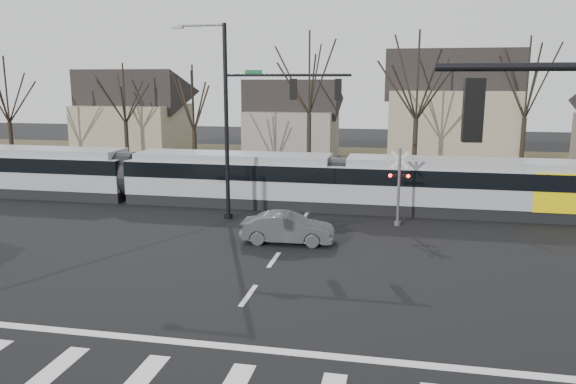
# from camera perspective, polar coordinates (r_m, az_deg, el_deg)

# --- Properties ---
(ground) EXTENTS (140.00, 140.00, 0.00)m
(ground) POSITION_cam_1_polar(r_m,az_deg,el_deg) (18.17, -5.74, -12.72)
(ground) COLOR black
(grass_verge) EXTENTS (140.00, 28.00, 0.01)m
(grass_verge) POSITION_cam_1_polar(r_m,az_deg,el_deg) (48.65, 5.34, 2.60)
(grass_verge) COLOR #38331E
(grass_verge) RESTS_ON ground
(stop_line) EXTENTS (28.00, 0.35, 0.01)m
(stop_line) POSITION_cam_1_polar(r_m,az_deg,el_deg) (16.62, -7.61, -15.15)
(stop_line) COLOR silver
(stop_line) RESTS_ON ground
(lane_dashes) EXTENTS (0.18, 30.00, 0.01)m
(lane_dashes) POSITION_cam_1_polar(r_m,az_deg,el_deg) (33.05, 2.39, -1.55)
(lane_dashes) COLOR silver
(lane_dashes) RESTS_ON ground
(rail_pair) EXTENTS (90.00, 1.52, 0.06)m
(rail_pair) POSITION_cam_1_polar(r_m,az_deg,el_deg) (32.85, 2.34, -1.58)
(rail_pair) COLOR #59595E
(rail_pair) RESTS_ON ground
(tram) EXTENTS (40.54, 3.01, 3.07)m
(tram) POSITION_cam_1_polar(r_m,az_deg,el_deg) (33.82, -5.89, 1.59)
(tram) COLOR gray
(tram) RESTS_ON ground
(sedan) EXTENTS (1.86, 4.38, 1.40)m
(sedan) POSITION_cam_1_polar(r_m,az_deg,el_deg) (25.77, -0.04, -3.69)
(sedan) COLOR #404346
(sedan) RESTS_ON ground
(signal_pole_far) EXTENTS (9.28, 0.44, 10.20)m
(signal_pole_far) POSITION_cam_1_polar(r_m,az_deg,el_deg) (29.32, -3.30, 8.05)
(signal_pole_far) COLOR black
(signal_pole_far) RESTS_ON ground
(rail_crossing_signal) EXTENTS (1.08, 0.36, 4.00)m
(rail_crossing_signal) POSITION_cam_1_polar(r_m,az_deg,el_deg) (29.14, 11.18, 0.26)
(rail_crossing_signal) COLOR #59595B
(rail_crossing_signal) RESTS_ON ground
(tree_row) EXTENTS (59.20, 7.20, 10.00)m
(tree_row) POSITION_cam_1_polar(r_m,az_deg,el_deg) (42.00, 7.33, 8.03)
(tree_row) COLOR black
(tree_row) RESTS_ON ground
(house_a) EXTENTS (9.72, 8.64, 8.60)m
(house_a) POSITION_cam_1_polar(r_m,az_deg,el_deg) (55.81, -15.41, 7.98)
(house_a) COLOR gray
(house_a) RESTS_ON ground
(house_b) EXTENTS (8.64, 7.56, 7.65)m
(house_b) POSITION_cam_1_polar(r_m,az_deg,el_deg) (52.89, 0.45, 7.68)
(house_b) COLOR slate
(house_b) RESTS_ON ground
(house_c) EXTENTS (10.80, 8.64, 10.10)m
(house_c) POSITION_cam_1_polar(r_m,az_deg,el_deg) (49.03, 16.22, 8.42)
(house_c) COLOR gray
(house_c) RESTS_ON ground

